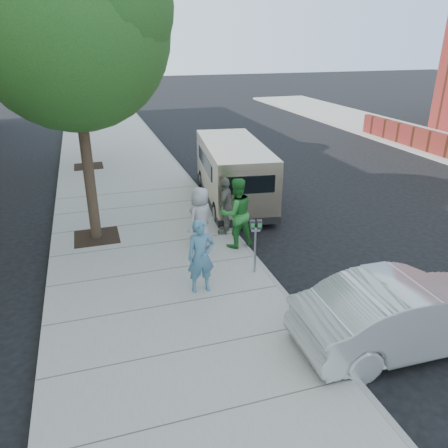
{
  "coord_description": "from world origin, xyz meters",
  "views": [
    {
      "loc": [
        -2.26,
        -9.12,
        5.21
      ],
      "look_at": [
        0.66,
        0.08,
        1.1
      ],
      "focal_mm": 35.0,
      "sensor_mm": 36.0,
      "label": 1
    }
  ],
  "objects": [
    {
      "name": "person_officer",
      "position": [
        -0.24,
        -1.15,
        0.97
      ],
      "size": [
        0.6,
        0.4,
        1.63
      ],
      "primitive_type": "imported",
      "rotation": [
        0.0,
        0.0,
        0.01
      ],
      "color": "teal",
      "rests_on": "sidewalk"
    },
    {
      "name": "tree_near",
      "position": [
        -2.25,
        2.4,
        5.55
      ],
      "size": [
        4.62,
        4.6,
        7.53
      ],
      "color": "black",
      "rests_on": "sidewalk"
    },
    {
      "name": "curb_face",
      "position": [
        1.44,
        0.0,
        0.07
      ],
      "size": [
        0.12,
        60.0,
        0.16
      ],
      "primitive_type": "cube",
      "color": "gray",
      "rests_on": "ground"
    },
    {
      "name": "sedan",
      "position": [
        2.88,
        -3.87,
        0.69
      ],
      "size": [
        4.2,
        1.54,
        1.38
      ],
      "primitive_type": "imported",
      "rotation": [
        0.0,
        0.0,
        1.55
      ],
      "color": "#BABEC2",
      "rests_on": "ground"
    },
    {
      "name": "sidewalk",
      "position": [
        -1.0,
        0.0,
        0.07
      ],
      "size": [
        5.0,
        60.0,
        0.15
      ],
      "primitive_type": "cube",
      "color": "gray",
      "rests_on": "ground"
    },
    {
      "name": "person_gray_shirt",
      "position": [
        0.3,
        0.92,
        0.97
      ],
      "size": [
        0.95,
        0.87,
        1.64
      ],
      "primitive_type": "imported",
      "rotation": [
        0.0,
        0.0,
        3.71
      ],
      "color": "#A8A7AA",
      "rests_on": "sidewalk"
    },
    {
      "name": "van",
      "position": [
        2.33,
        4.35,
        1.08
      ],
      "size": [
        2.51,
        5.7,
        2.05
      ],
      "rotation": [
        0.0,
        0.0,
        -0.13
      ],
      "color": "beige",
      "rests_on": "ground"
    },
    {
      "name": "parking_meter",
      "position": [
        1.15,
        -0.76,
        1.1
      ],
      "size": [
        0.28,
        0.15,
        1.32
      ],
      "rotation": [
        0.0,
        0.0,
        -0.22
      ],
      "color": "gray",
      "rests_on": "sidewalk"
    },
    {
      "name": "tree_far",
      "position": [
        -2.25,
        10.0,
        4.88
      ],
      "size": [
        3.92,
        3.8,
        6.49
      ],
      "color": "black",
      "rests_on": "sidewalk"
    },
    {
      "name": "ground",
      "position": [
        0.0,
        0.0,
        0.0
      ],
      "size": [
        120.0,
        120.0,
        0.0
      ],
      "primitive_type": "plane",
      "color": "black",
      "rests_on": "ground"
    },
    {
      "name": "person_green_shirt",
      "position": [
        1.2,
        0.72,
        1.08
      ],
      "size": [
        0.98,
        0.81,
        1.86
      ],
      "primitive_type": "imported",
      "rotation": [
        0.0,
        0.0,
        3.27
      ],
      "color": "#297F30",
      "rests_on": "sidewalk"
    },
    {
      "name": "person_striped_polo",
      "position": [
        1.2,
        1.64,
        0.96
      ],
      "size": [
        0.83,
        1.01,
        1.61
      ],
      "primitive_type": "imported",
      "rotation": [
        0.0,
        0.0,
        4.16
      ],
      "color": "slate",
      "rests_on": "sidewalk"
    }
  ]
}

